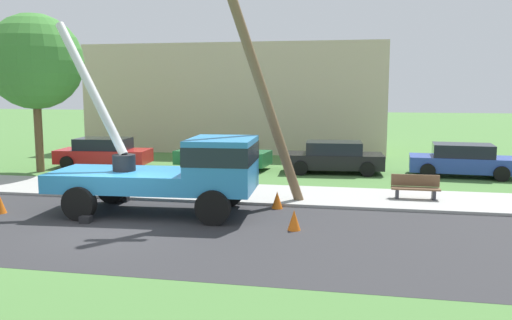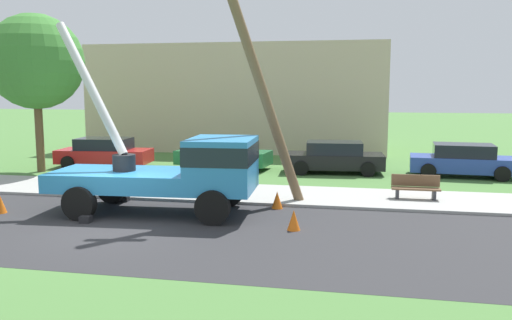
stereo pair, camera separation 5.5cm
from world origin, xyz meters
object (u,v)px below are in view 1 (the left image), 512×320
object	(u,v)px
leaning_utility_pole	(256,70)
traffic_cone_ahead	(294,220)
parked_sedan_green	(223,154)
parked_sedan_black	(334,157)
parked_sedan_blue	(462,160)
traffic_cone_curbside	(277,200)
parked_sedan_red	(104,153)
utility_truck	(181,168)
traffic_cone_behind	(0,204)
park_bench	(415,188)
roadside_tree_near	(35,62)

from	to	relation	value
leaning_utility_pole	traffic_cone_ahead	xyz separation A→B (m)	(1.65, -2.97, -4.13)
parked_sedan_green	parked_sedan_black	world-z (taller)	same
parked_sedan_black	parked_sedan_blue	world-z (taller)	same
traffic_cone_curbside	parked_sedan_red	bearing A→B (deg)	143.34
utility_truck	parked_sedan_green	bearing A→B (deg)	96.64
utility_truck	parked_sedan_green	xyz separation A→B (m)	(-1.06, 9.06, -0.70)
parked_sedan_blue	utility_truck	bearing A→B (deg)	-137.40
traffic_cone_behind	parked_sedan_red	xyz separation A→B (m)	(-1.37, 9.47, 0.43)
leaning_utility_pole	traffic_cone_ahead	bearing A→B (deg)	-60.93
traffic_cone_ahead	parked_sedan_blue	xyz separation A→B (m)	(6.06, 10.17, 0.43)
traffic_cone_curbside	park_bench	distance (m)	4.87
traffic_cone_ahead	roadside_tree_near	world-z (taller)	roadside_tree_near
leaning_utility_pole	parked_sedan_red	xyz separation A→B (m)	(-8.84, 6.69, -3.70)
traffic_cone_behind	parked_sedan_blue	bearing A→B (deg)	33.30
traffic_cone_ahead	parked_sedan_red	distance (m)	14.27
traffic_cone_behind	parked_sedan_red	world-z (taller)	parked_sedan_red
parked_sedan_green	utility_truck	bearing A→B (deg)	-83.36
traffic_cone_behind	parked_sedan_black	distance (m)	13.85
traffic_cone_ahead	utility_truck	bearing A→B (deg)	161.16
parked_sedan_black	roadside_tree_near	distance (m)	14.11
parked_sedan_black	park_bench	world-z (taller)	parked_sedan_black
parked_sedan_green	parked_sedan_black	distance (m)	5.23
utility_truck	traffic_cone_ahead	size ratio (longest dim) A/B	12.32
parked_sedan_black	park_bench	xyz separation A→B (m)	(3.05, -5.62, -0.25)
traffic_cone_ahead	roadside_tree_near	distance (m)	15.66
roadside_tree_near	traffic_cone_ahead	bearing A→B (deg)	-31.58
utility_truck	leaning_utility_pole	distance (m)	3.99
traffic_cone_curbside	parked_sedan_red	xyz separation A→B (m)	(-9.64, 7.17, 0.43)
leaning_utility_pole	park_bench	xyz separation A→B (m)	(5.23, 1.52, -3.95)
parked_sedan_black	traffic_cone_behind	bearing A→B (deg)	-134.23
traffic_cone_behind	parked_sedan_green	size ratio (longest dim) A/B	0.12
leaning_utility_pole	parked_sedan_blue	bearing A→B (deg)	43.00
traffic_cone_ahead	parked_sedan_red	bearing A→B (deg)	137.36
traffic_cone_curbside	roadside_tree_near	bearing A→B (deg)	155.80
parked_sedan_green	roadside_tree_near	size ratio (longest dim) A/B	0.64
parked_sedan_red	parked_sedan_black	distance (m)	11.03
parked_sedan_blue	parked_sedan_green	bearing A→B (deg)	179.27
utility_truck	roadside_tree_near	distance (m)	11.77
utility_truck	parked_sedan_red	xyz separation A→B (m)	(-6.85, 8.42, -0.70)
traffic_cone_curbside	parked_sedan_blue	world-z (taller)	parked_sedan_blue
traffic_cone_ahead	parked_sedan_blue	size ratio (longest dim) A/B	0.12
leaning_utility_pole	parked_sedan_red	world-z (taller)	leaning_utility_pole
traffic_cone_curbside	traffic_cone_behind	bearing A→B (deg)	-164.48
roadside_tree_near	traffic_cone_curbside	bearing A→B (deg)	-24.20
parked_sedan_red	parked_sedan_green	bearing A→B (deg)	6.33
parked_sedan_red	leaning_utility_pole	bearing A→B (deg)	-37.11
utility_truck	parked_sedan_green	size ratio (longest dim) A/B	1.52
leaning_utility_pole	traffic_cone_behind	distance (m)	8.98
leaning_utility_pole	parked_sedan_green	xyz separation A→B (m)	(-3.04, 7.33, -3.70)
utility_truck	leaning_utility_pole	bearing A→B (deg)	40.99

